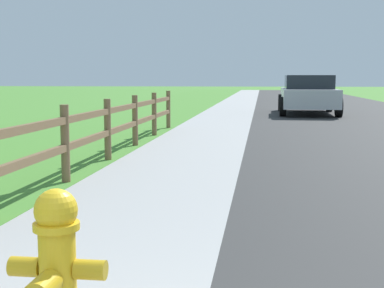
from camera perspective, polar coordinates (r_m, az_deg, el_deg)
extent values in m
plane|color=#4C8B33|center=(25.86, 6.74, 4.02)|extent=(120.00, 120.00, 0.00)
cube|color=#303030|center=(28.04, 13.98, 4.10)|extent=(7.00, 66.00, 0.01)
cube|color=#A3A3A3|center=(28.05, 0.64, 4.31)|extent=(6.00, 66.00, 0.01)
cube|color=#4C8B33|center=(28.27, -2.39, 4.33)|extent=(5.00, 66.00, 0.00)
cylinder|color=yellow|center=(2.77, -13.99, -14.38)|extent=(0.18, 0.18, 0.64)
cylinder|color=yellow|center=(2.68, -14.18, -8.42)|extent=(0.22, 0.22, 0.03)
sphere|color=yellow|center=(2.66, -14.23, -6.82)|extent=(0.21, 0.21, 0.21)
cube|color=gold|center=(2.64, -14.27, -5.39)|extent=(0.04, 0.04, 0.04)
cylinder|color=gold|center=(2.80, -17.24, -12.31)|extent=(0.15, 0.10, 0.10)
cylinder|color=gold|center=(2.69, -10.70, -12.96)|extent=(0.15, 0.10, 0.10)
cylinder|color=brown|center=(6.97, -13.29, 0.02)|extent=(0.11, 0.11, 0.99)
cylinder|color=brown|center=(8.75, -8.93, 1.51)|extent=(0.11, 0.11, 0.99)
cylinder|color=brown|center=(10.57, -6.06, 2.48)|extent=(0.11, 0.11, 0.99)
cylinder|color=brown|center=(12.41, -4.03, 3.17)|extent=(0.11, 0.11, 0.99)
cylinder|color=brown|center=(14.26, -2.53, 3.67)|extent=(0.11, 0.11, 0.99)
cube|color=brown|center=(7.86, -10.86, 0.49)|extent=(0.07, 13.22, 0.09)
cube|color=brown|center=(7.83, -10.91, 3.01)|extent=(0.07, 13.22, 0.09)
cube|color=#B7BABF|center=(20.49, 12.17, 4.86)|extent=(1.95, 4.89, 0.65)
cube|color=#1E232B|center=(20.36, 12.23, 6.44)|extent=(1.69, 2.48, 0.49)
cylinder|color=black|center=(19.09, 15.29, 3.80)|extent=(0.23, 0.68, 0.68)
cylinder|color=black|center=(18.95, 9.61, 3.93)|extent=(0.23, 0.68, 0.68)
cylinder|color=black|center=(22.08, 14.33, 4.23)|extent=(0.23, 0.68, 0.68)
cylinder|color=black|center=(21.96, 9.42, 4.34)|extent=(0.23, 0.68, 0.68)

